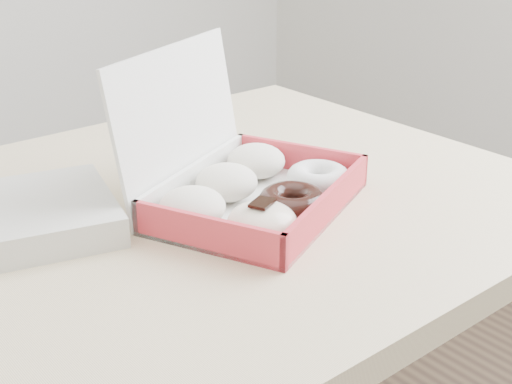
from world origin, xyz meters
TOP-DOWN VIEW (x-y plane):
  - table at (0.00, 0.00)m, footprint 1.20×0.80m
  - donut_box at (0.15, -0.06)m, footprint 0.37×0.35m
  - newspapers at (-0.13, 0.07)m, footprint 0.29×0.26m

SIDE VIEW (x-z plane):
  - table at x=0.00m, z-range 0.30..1.05m
  - newspapers at x=-0.13m, z-range 0.75..0.79m
  - donut_box at x=0.15m, z-range 0.68..0.89m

